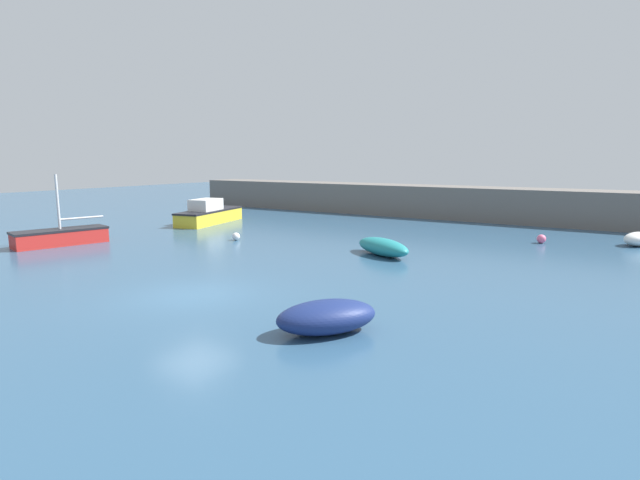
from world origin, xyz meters
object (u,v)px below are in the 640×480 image
at_px(rowboat_blue_near, 383,247).
at_px(mooring_buoy_pink, 541,239).
at_px(open_tender_yellow, 327,317).
at_px(motorboat_with_cabin, 209,214).
at_px(dinghy_near_pier, 639,239).
at_px(mooring_buoy_white, 236,236).
at_px(sailboat_twin_hulled, 61,237).

xyz_separation_m(rowboat_blue_near, mooring_buoy_pink, (5.87, 7.85, -0.17)).
bearing_deg(open_tender_yellow, motorboat_with_cabin, 88.18).
xyz_separation_m(motorboat_with_cabin, rowboat_blue_near, (15.77, -4.26, -0.26)).
xyz_separation_m(motorboat_with_cabin, mooring_buoy_pink, (21.64, 3.59, -0.43)).
xyz_separation_m(dinghy_near_pier, mooring_buoy_white, (-19.39, -10.11, -0.16)).
height_order(open_tender_yellow, mooring_buoy_white, open_tender_yellow).
relative_size(rowboat_blue_near, mooring_buoy_white, 8.52).
bearing_deg(sailboat_twin_hulled, motorboat_with_cabin, -167.59).
distance_m(sailboat_twin_hulled, mooring_buoy_pink, 26.19).
bearing_deg(sailboat_twin_hulled, mooring_buoy_pink, 136.89).
xyz_separation_m(sailboat_twin_hulled, mooring_buoy_pink, (21.80, 14.51, -0.22)).
relative_size(dinghy_near_pier, mooring_buoy_pink, 4.62).
relative_size(open_tender_yellow, mooring_buoy_white, 7.07).
xyz_separation_m(rowboat_blue_near, dinghy_near_pier, (10.39, 9.70, -0.03)).
xyz_separation_m(open_tender_yellow, mooring_buoy_pink, (2.46, 18.50, -0.20)).
height_order(dinghy_near_pier, open_tender_yellow, open_tender_yellow).
distance_m(motorboat_with_cabin, mooring_buoy_white, 8.24).
bearing_deg(motorboat_with_cabin, rowboat_blue_near, -118.58).
bearing_deg(dinghy_near_pier, motorboat_with_cabin, 131.60).
xyz_separation_m(rowboat_blue_near, open_tender_yellow, (3.41, -10.65, 0.03)).
height_order(open_tender_yellow, mooring_buoy_pink, open_tender_yellow).
bearing_deg(dinghy_near_pier, open_tender_yellow, -169.07).
bearing_deg(open_tender_yellow, dinghy_near_pier, 17.11).
distance_m(rowboat_blue_near, mooring_buoy_white, 9.02).
height_order(dinghy_near_pier, sailboat_twin_hulled, sailboat_twin_hulled).
height_order(sailboat_twin_hulled, mooring_buoy_white, sailboat_twin_hulled).
relative_size(motorboat_with_cabin, mooring_buoy_pink, 13.74).
xyz_separation_m(motorboat_with_cabin, sailboat_twin_hulled, (-0.16, -10.92, -0.21)).
relative_size(sailboat_twin_hulled, mooring_buoy_pink, 10.07).
distance_m(dinghy_near_pier, sailboat_twin_hulled, 30.99).
height_order(rowboat_blue_near, sailboat_twin_hulled, sailboat_twin_hulled).
bearing_deg(open_tender_yellow, mooring_buoy_white, 86.53).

